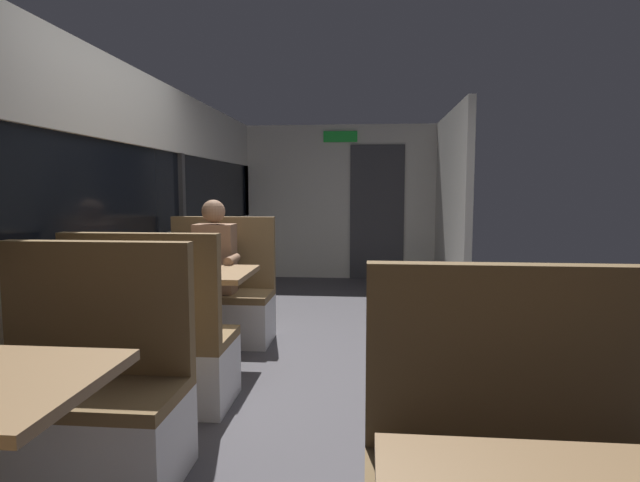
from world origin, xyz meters
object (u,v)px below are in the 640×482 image
at_px(bench_near_window_facing_entry, 83,409).
at_px(bench_mid_window_facing_entry, 219,304).
at_px(dining_table_mid_window, 191,284).
at_px(seated_passenger, 216,283).
at_px(bench_mid_window_facing_end, 154,354).
at_px(coffee_cup_primary, 189,265).

relative_size(bench_near_window_facing_entry, bench_mid_window_facing_entry, 1.00).
distance_m(dining_table_mid_window, seated_passenger, 0.64).
bearing_deg(bench_mid_window_facing_entry, seated_passenger, -90.00).
xyz_separation_m(bench_near_window_facing_entry, dining_table_mid_window, (0.00, 1.51, 0.31)).
distance_m(bench_mid_window_facing_end, coffee_cup_primary, 0.84).
bearing_deg(bench_mid_window_facing_entry, bench_near_window_facing_entry, -90.00).
height_order(bench_mid_window_facing_entry, seated_passenger, seated_passenger).
bearing_deg(dining_table_mid_window, bench_mid_window_facing_end, -90.00).
distance_m(bench_near_window_facing_entry, seated_passenger, 2.15).
height_order(dining_table_mid_window, bench_mid_window_facing_entry, bench_mid_window_facing_entry).
bearing_deg(bench_mid_window_facing_end, bench_mid_window_facing_entry, 90.00).
bearing_deg(coffee_cup_primary, bench_mid_window_facing_entry, 88.61).
distance_m(dining_table_mid_window, coffee_cup_primary, 0.15).
bearing_deg(bench_mid_window_facing_end, bench_near_window_facing_entry, -90.00).
height_order(bench_mid_window_facing_entry, coffee_cup_primary, bench_mid_window_facing_entry).
bearing_deg(bench_near_window_facing_entry, bench_mid_window_facing_entry, 90.00).
height_order(bench_mid_window_facing_end, seated_passenger, seated_passenger).
bearing_deg(bench_mid_window_facing_end, seated_passenger, 90.00).
distance_m(bench_near_window_facing_entry, dining_table_mid_window, 1.54).
distance_m(bench_near_window_facing_entry, bench_mid_window_facing_end, 0.81).
relative_size(bench_mid_window_facing_end, coffee_cup_primary, 12.22).
bearing_deg(dining_table_mid_window, bench_mid_window_facing_entry, 90.00).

